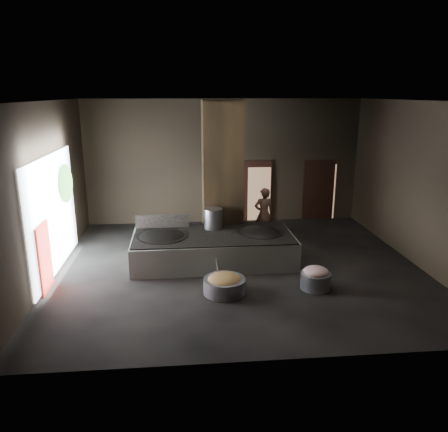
{
  "coord_description": "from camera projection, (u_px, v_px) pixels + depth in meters",
  "views": [
    {
      "loc": [
        -1.49,
        -11.32,
        4.7
      ],
      "look_at": [
        -0.34,
        0.8,
        1.25
      ],
      "focal_mm": 35.0,
      "sensor_mm": 36.0,
      "label": 1
    }
  ],
  "objects": [
    {
      "name": "veg_basin",
      "position": [
        224.0,
        286.0,
        10.58
      ],
      "size": [
        1.17,
        1.17,
        0.38
      ],
      "primitive_type": "cylinder",
      "rotation": [
        0.0,
        0.0,
        0.16
      ],
      "color": "gray",
      "rests_on": "ground"
    },
    {
      "name": "hearth_platform",
      "position": [
        213.0,
        248.0,
        12.52
      ],
      "size": [
        4.59,
        2.26,
        0.79
      ],
      "primitive_type": "cube",
      "rotation": [
        0.0,
        0.0,
        0.02
      ],
      "color": "silver",
      "rests_on": "ground"
    },
    {
      "name": "tree_silhouette",
      "position": [
        66.0,
        183.0,
        12.47
      ],
      "size": [
        0.28,
        1.1,
        1.1
      ],
      "primitive_type": "ellipsoid",
      "color": "#194714",
      "rests_on": "left_opening"
    },
    {
      "name": "doorway_far_glow",
      "position": [
        323.0,
        192.0,
        16.63
      ],
      "size": [
        0.89,
        0.04,
        2.11
      ],
      "primitive_type": "cube",
      "color": "#8C6647",
      "rests_on": "ground"
    },
    {
      "name": "ladle",
      "position": [
        218.0,
        270.0,
        10.61
      ],
      "size": [
        0.14,
        0.4,
        0.72
      ],
      "primitive_type": "cylinder",
      "rotation": [
        0.49,
        0.0,
        -0.27
      ],
      "color": "#999BA0",
      "rests_on": "veg_basin"
    },
    {
      "name": "splash_guard",
      "position": [
        162.0,
        221.0,
        12.93
      ],
      "size": [
        1.59,
        0.09,
        0.4
      ],
      "primitive_type": "cube",
      "rotation": [
        0.0,
        0.0,
        0.02
      ],
      "color": "black",
      "rests_on": "hearth_platform"
    },
    {
      "name": "stock_pot",
      "position": [
        213.0,
        218.0,
        12.85
      ],
      "size": [
        0.55,
        0.55,
        0.59
      ],
      "primitive_type": "cylinder",
      "color": "#999BA0",
      "rests_on": "hearth_platform"
    },
    {
      "name": "floor",
      "position": [
        239.0,
        268.0,
        12.28
      ],
      "size": [
        10.0,
        9.0,
        0.1
      ],
      "primitive_type": "cube",
      "color": "black",
      "rests_on": "ground"
    },
    {
      "name": "wok_right",
      "position": [
        260.0,
        235.0,
        12.59
      ],
      "size": [
        1.34,
        1.34,
        0.38
      ],
      "primitive_type": "ellipsoid",
      "color": "black",
      "rests_on": "hearth_platform"
    },
    {
      "name": "doorway_far",
      "position": [
        318.0,
        191.0,
        16.55
      ],
      "size": [
        1.18,
        0.08,
        2.38
      ],
      "primitive_type": "cube",
      "color": "black",
      "rests_on": "ground"
    },
    {
      "name": "back_wall",
      "position": [
        224.0,
        162.0,
        16.01
      ],
      "size": [
        10.0,
        0.1,
        4.5
      ],
      "primitive_type": "cube",
      "color": "black",
      "rests_on": "ground"
    },
    {
      "name": "wok_left_rim",
      "position": [
        162.0,
        236.0,
        12.22
      ],
      "size": [
        1.47,
        1.47,
        0.05
      ],
      "primitive_type": "cylinder",
      "color": "black",
      "rests_on": "hearth_platform"
    },
    {
      "name": "veg_fill",
      "position": [
        224.0,
        280.0,
        10.53
      ],
      "size": [
        0.84,
        0.84,
        0.26
      ],
      "primitive_type": "ellipsoid",
      "color": "olive",
      "rests_on": "veg_basin"
    },
    {
      "name": "front_wall",
      "position": [
        275.0,
        245.0,
        7.29
      ],
      "size": [
        10.0,
        0.1,
        4.5
      ],
      "primitive_type": "cube",
      "color": "black",
      "rests_on": "ground"
    },
    {
      "name": "platform_cap",
      "position": [
        213.0,
        234.0,
        12.4
      ],
      "size": [
        4.46,
        2.14,
        0.03
      ],
      "primitive_type": "cube",
      "color": "black",
      "rests_on": "hearth_platform"
    },
    {
      "name": "wok_left",
      "position": [
        162.0,
        239.0,
        12.24
      ],
      "size": [
        1.44,
        1.44,
        0.4
      ],
      "primitive_type": "ellipsoid",
      "color": "black",
      "rests_on": "hearth_platform"
    },
    {
      "name": "wok_right_rim",
      "position": [
        260.0,
        232.0,
        12.57
      ],
      "size": [
        1.37,
        1.37,
        0.05
      ],
      "primitive_type": "cylinder",
      "color": "black",
      "rests_on": "hearth_platform"
    },
    {
      "name": "cook",
      "position": [
        264.0,
        214.0,
        14.25
      ],
      "size": [
        0.67,
        0.46,
        1.75
      ],
      "primitive_type": "imported",
      "rotation": [
        0.0,
        0.0,
        3.22
      ],
      "color": "brown",
      "rests_on": "ground"
    },
    {
      "name": "left_opening",
      "position": [
        53.0,
        214.0,
        11.57
      ],
      "size": [
        0.04,
        4.2,
        3.1
      ],
      "primitive_type": "cube",
      "color": "white",
      "rests_on": "ground"
    },
    {
      "name": "pavilion_sliver",
      "position": [
        45.0,
        258.0,
        10.53
      ],
      "size": [
        0.05,
        0.9,
        1.7
      ],
      "primitive_type": "cube",
      "color": "maroon",
      "rests_on": "ground"
    },
    {
      "name": "ceiling",
      "position": [
        240.0,
        99.0,
        11.02
      ],
      "size": [
        10.0,
        9.0,
        0.1
      ],
      "primitive_type": "cube",
      "color": "black",
      "rests_on": "back_wall"
    },
    {
      "name": "doorway_near_glow",
      "position": [
        259.0,
        194.0,
        16.28
      ],
      "size": [
        0.85,
        0.04,
        2.0
      ],
      "primitive_type": "cube",
      "color": "#8C6647",
      "rests_on": "ground"
    },
    {
      "name": "pillar",
      "position": [
        222.0,
        175.0,
        13.44
      ],
      "size": [
        1.2,
        1.2,
        4.5
      ],
      "primitive_type": "cube",
      "color": "black",
      "rests_on": "ground"
    },
    {
      "name": "doorway_near",
      "position": [
        256.0,
        192.0,
        16.33
      ],
      "size": [
        1.18,
        0.08,
        2.38
      ],
      "primitive_type": "cube",
      "color": "black",
      "rests_on": "ground"
    },
    {
      "name": "left_wall",
      "position": [
        45.0,
        192.0,
        11.19
      ],
      "size": [
        0.1,
        9.0,
        4.5
      ],
      "primitive_type": "cube",
      "color": "black",
      "rests_on": "ground"
    },
    {
      "name": "meat_fill",
      "position": [
        316.0,
        271.0,
        10.76
      ],
      "size": [
        0.62,
        0.62,
        0.24
      ],
      "primitive_type": "ellipsoid",
      "color": "#D88282",
      "rests_on": "meat_basin"
    },
    {
      "name": "right_wall",
      "position": [
        420.0,
        184.0,
        12.11
      ],
      "size": [
        0.1,
        9.0,
        4.5
      ],
      "primitive_type": "cube",
      "color": "black",
      "rests_on": "ground"
    },
    {
      "name": "meat_basin",
      "position": [
        315.0,
        281.0,
        10.83
      ],
      "size": [
        0.77,
        0.77,
        0.41
      ],
      "primitive_type": "cylinder",
      "rotation": [
        0.0,
        0.0,
        0.03
      ],
      "color": "gray",
      "rests_on": "ground"
    }
  ]
}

